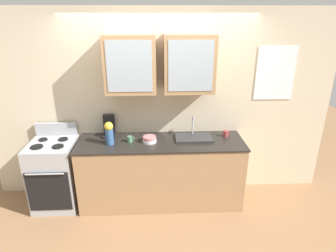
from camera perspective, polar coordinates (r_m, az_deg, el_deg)
The scene contains 10 objects.
ground_plane at distance 4.24m, azimuth -1.31°, elevation -14.48°, with size 10.00×10.00×0.00m, color #936B47.
back_wall_unit at distance 3.91m, azimuth -1.54°, elevation 5.59°, with size 4.76×0.45×2.58m.
counter at distance 3.98m, azimuth -1.36°, elevation -9.11°, with size 2.20×0.66×0.92m.
stove_range at distance 4.21m, azimuth -21.52°, elevation -8.86°, with size 0.58×0.64×1.10m.
sink_faucet at distance 3.86m, azimuth 5.10°, elevation -2.24°, with size 0.49×0.31×0.29m.
bowl_stack at distance 3.75m, azimuth -3.71°, elevation -2.66°, with size 0.18×0.18×0.08m.
vase at distance 3.71m, azimuth -11.66°, elevation -1.32°, with size 0.11×0.11×0.30m.
cup_near_sink at distance 3.98m, azimuth 11.42°, elevation -1.49°, with size 0.10×0.07×0.08m.
cup_near_bowls at distance 3.77m, azimuth -7.57°, elevation -2.60°, with size 0.10×0.07×0.08m.
coffee_maker at distance 3.99m, azimuth -11.67°, elevation -0.44°, with size 0.17×0.20×0.29m.
Camera 1 is at (-0.06, -3.43, 2.49)m, focal length 30.57 mm.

